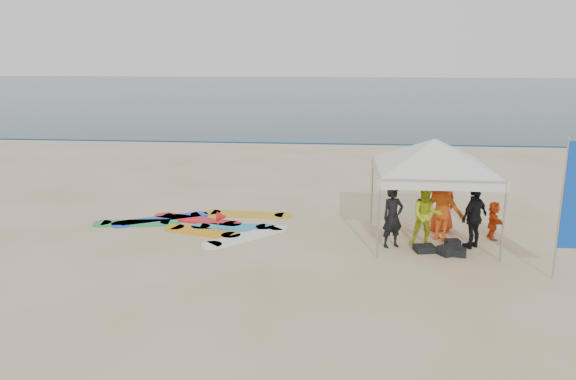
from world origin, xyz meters
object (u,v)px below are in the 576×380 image
(person_black_a, at_px, (393,217))
(surfboard_spread, at_px, (203,224))
(person_orange_a, at_px, (443,207))
(feather_flag, at_px, (573,198))
(person_black_b, at_px, (474,217))
(person_yellow, at_px, (426,215))
(person_orange_b, at_px, (442,200))
(canopy_tent, at_px, (435,139))
(person_seated, at_px, (493,220))
(marker_pennant, at_px, (222,217))

(person_black_a, distance_m, surfboard_spread, 5.54)
(person_black_a, height_order, person_orange_a, person_orange_a)
(feather_flag, xyz_separation_m, surfboard_spread, (-8.93, 3.20, -1.84))
(person_black_b, xyz_separation_m, surfboard_spread, (-7.38, 1.24, -0.78))
(person_yellow, height_order, person_orange_b, person_orange_b)
(canopy_tent, bearing_deg, feather_flag, -43.83)
(person_orange_a, height_order, feather_flag, feather_flag)
(canopy_tent, relative_size, feather_flag, 1.30)
(person_seated, distance_m, canopy_tent, 2.81)
(person_black_a, height_order, canopy_tent, canopy_tent)
(person_seated, relative_size, surfboard_spread, 0.19)
(person_black_a, distance_m, person_black_b, 2.07)
(person_black_a, xyz_separation_m, person_seated, (2.76, 0.89, -0.28))
(person_orange_a, height_order, marker_pennant, person_orange_a)
(person_black_a, distance_m, person_yellow, 0.89)
(person_black_b, bearing_deg, feather_flag, 86.40)
(person_orange_a, relative_size, person_seated, 1.72)
(person_yellow, relative_size, feather_flag, 0.51)
(feather_flag, bearing_deg, person_black_b, 128.42)
(person_yellow, xyz_separation_m, feather_flag, (2.75, -2.01, 1.06))
(person_yellow, xyz_separation_m, person_black_b, (1.20, -0.05, -0.00))
(person_black_a, xyz_separation_m, person_orange_a, (1.39, 0.72, 0.10))
(marker_pennant, xyz_separation_m, surfboard_spread, (-0.73, 0.75, -0.46))
(person_orange_b, height_order, canopy_tent, canopy_tent)
(person_orange_b, bearing_deg, person_seated, 128.67)
(person_yellow, distance_m, person_black_b, 1.20)
(person_orange_b, bearing_deg, person_black_a, 17.52)
(person_black_a, distance_m, canopy_tent, 2.29)
(person_orange_a, bearing_deg, feather_flag, 157.93)
(surfboard_spread, bearing_deg, person_black_a, -14.55)
(person_yellow, bearing_deg, marker_pennant, 175.10)
(feather_flag, bearing_deg, person_orange_b, 123.07)
(person_orange_a, distance_m, marker_pennant, 5.98)
(person_yellow, distance_m, canopy_tent, 1.98)
(person_black_a, distance_m, person_orange_b, 2.09)
(canopy_tent, height_order, feather_flag, feather_flag)
(marker_pennant, bearing_deg, person_orange_b, 7.82)
(person_black_a, height_order, person_orange_b, person_orange_b)
(person_black_a, bearing_deg, feather_flag, -52.82)
(surfboard_spread, bearing_deg, person_seated, -3.47)
(person_orange_b, relative_size, surfboard_spread, 0.33)
(person_orange_b, xyz_separation_m, feather_flag, (2.14, -3.29, 0.97))
(person_yellow, bearing_deg, canopy_tent, 67.95)
(person_orange_a, xyz_separation_m, surfboard_spread, (-6.70, 0.66, -0.86))
(person_orange_b, height_order, marker_pennant, person_orange_b)
(person_black_a, xyz_separation_m, marker_pennant, (-4.58, 0.63, -0.30))
(person_black_b, relative_size, surfboard_spread, 0.30)
(person_black_b, bearing_deg, canopy_tent, -68.65)
(person_black_a, relative_size, surfboard_spread, 0.30)
(person_orange_b, xyz_separation_m, surfboard_spread, (-6.79, -0.09, -0.87))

